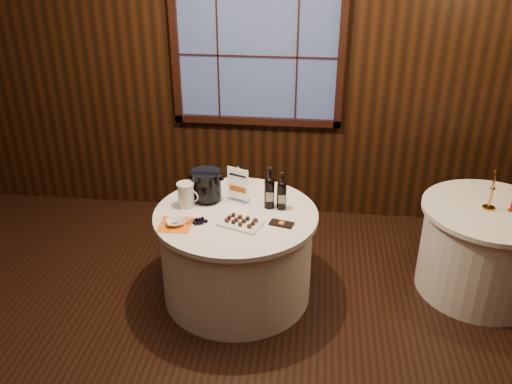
# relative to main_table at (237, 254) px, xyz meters

# --- Properties ---
(ground) EXTENTS (6.00, 6.00, 0.00)m
(ground) POSITION_rel_main_table_xyz_m (0.00, -1.00, -0.39)
(ground) COLOR black
(ground) RESTS_ON ground
(back_wall) EXTENTS (6.00, 0.10, 3.00)m
(back_wall) POSITION_rel_main_table_xyz_m (0.00, 1.48, 1.16)
(back_wall) COLOR black
(back_wall) RESTS_ON ground
(main_table) EXTENTS (1.28, 1.28, 0.77)m
(main_table) POSITION_rel_main_table_xyz_m (0.00, 0.00, 0.00)
(main_table) COLOR white
(main_table) RESTS_ON ground
(side_table) EXTENTS (1.08, 1.08, 0.77)m
(side_table) POSITION_rel_main_table_xyz_m (2.00, 0.30, 0.00)
(side_table) COLOR white
(side_table) RESTS_ON ground
(sign_stand) EXTENTS (0.18, 0.14, 0.31)m
(sign_stand) POSITION_rel_main_table_xyz_m (-0.00, 0.19, 0.49)
(sign_stand) COLOR #BBBAC2
(sign_stand) RESTS_ON main_table
(port_bottle_left) EXTENTS (0.08, 0.09, 0.34)m
(port_bottle_left) POSITION_rel_main_table_xyz_m (0.25, 0.12, 0.53)
(port_bottle_left) COLOR black
(port_bottle_left) RESTS_ON main_table
(port_bottle_right) EXTENTS (0.07, 0.08, 0.31)m
(port_bottle_right) POSITION_rel_main_table_xyz_m (0.35, 0.11, 0.52)
(port_bottle_right) COLOR black
(port_bottle_right) RESTS_ON main_table
(ice_bucket) EXTENTS (0.25, 0.25, 0.25)m
(ice_bucket) POSITION_rel_main_table_xyz_m (-0.26, 0.18, 0.52)
(ice_bucket) COLOR black
(ice_bucket) RESTS_ON main_table
(chocolate_plate) EXTENTS (0.37, 0.30, 0.05)m
(chocolate_plate) POSITION_rel_main_table_xyz_m (0.06, -0.17, 0.40)
(chocolate_plate) COLOR white
(chocolate_plate) RESTS_ON main_table
(chocolate_box) EXTENTS (0.19, 0.13, 0.01)m
(chocolate_box) POSITION_rel_main_table_xyz_m (0.37, -0.14, 0.39)
(chocolate_box) COLOR black
(chocolate_box) RESTS_ON main_table
(grape_bunch) EXTENTS (0.18, 0.10, 0.04)m
(grape_bunch) POSITION_rel_main_table_xyz_m (-0.24, -0.21, 0.40)
(grape_bunch) COLOR black
(grape_bunch) RESTS_ON main_table
(glass_pitcher) EXTENTS (0.18, 0.14, 0.20)m
(glass_pitcher) POSITION_rel_main_table_xyz_m (-0.40, 0.06, 0.48)
(glass_pitcher) COLOR silver
(glass_pitcher) RESTS_ON main_table
(orange_napkin) EXTENTS (0.25, 0.25, 0.00)m
(orange_napkin) POSITION_rel_main_table_xyz_m (-0.42, -0.24, 0.38)
(orange_napkin) COLOR orange
(orange_napkin) RESTS_ON main_table
(cracker_bowl) EXTENTS (0.18, 0.18, 0.03)m
(cracker_bowl) POSITION_rel_main_table_xyz_m (-0.42, -0.24, 0.40)
(cracker_bowl) COLOR white
(cracker_bowl) RESTS_ON orange_napkin
(brass_candlestick) EXTENTS (0.10, 0.10, 0.35)m
(brass_candlestick) POSITION_rel_main_table_xyz_m (1.96, 0.29, 0.51)
(brass_candlestick) COLOR #BB903A
(brass_candlestick) RESTS_ON side_table
(red_candle) EXTENTS (0.04, 0.04, 0.17)m
(red_candle) POSITION_rel_main_table_xyz_m (2.12, 0.27, 0.45)
(red_candle) COLOR #BB903A
(red_candle) RESTS_ON side_table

